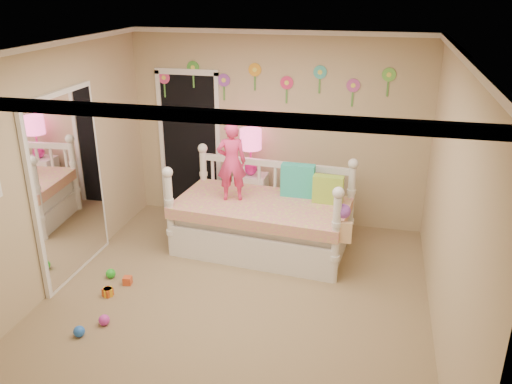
% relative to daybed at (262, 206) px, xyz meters
% --- Properties ---
extents(floor, '(4.00, 4.50, 0.01)m').
position_rel_daybed_xyz_m(floor, '(-0.02, -1.30, -0.58)').
color(floor, '#7F684C').
rests_on(floor, ground).
extents(ceiling, '(4.00, 4.50, 0.01)m').
position_rel_daybed_xyz_m(ceiling, '(-0.02, -1.30, 2.02)').
color(ceiling, white).
rests_on(ceiling, floor).
extents(back_wall, '(4.00, 0.01, 2.60)m').
position_rel_daybed_xyz_m(back_wall, '(-0.02, 0.95, 0.72)').
color(back_wall, tan).
rests_on(back_wall, floor).
extents(left_wall, '(0.01, 4.50, 2.60)m').
position_rel_daybed_xyz_m(left_wall, '(-2.02, -1.30, 0.72)').
color(left_wall, tan).
rests_on(left_wall, floor).
extents(right_wall, '(0.01, 4.50, 2.60)m').
position_rel_daybed_xyz_m(right_wall, '(1.98, -1.30, 0.72)').
color(right_wall, tan).
rests_on(right_wall, floor).
extents(crown_molding, '(4.00, 4.50, 0.06)m').
position_rel_daybed_xyz_m(crown_molding, '(-0.02, -1.30, 1.99)').
color(crown_molding, white).
rests_on(crown_molding, ceiling).
extents(daybed, '(2.23, 1.34, 1.16)m').
position_rel_daybed_xyz_m(daybed, '(0.00, 0.00, 0.00)').
color(daybed, white).
rests_on(daybed, floor).
extents(pillow_turquoise, '(0.42, 0.15, 0.41)m').
position_rel_daybed_xyz_m(pillow_turquoise, '(0.39, 0.29, 0.27)').
color(pillow_turquoise, '#23B0B0').
rests_on(pillow_turquoise, daybed).
extents(pillow_lime, '(0.37, 0.15, 0.35)m').
position_rel_daybed_xyz_m(pillow_lime, '(0.78, 0.15, 0.24)').
color(pillow_lime, '#9DD13F').
rests_on(pillow_lime, daybed).
extents(child, '(0.41, 0.32, 0.97)m').
position_rel_daybed_xyz_m(child, '(-0.38, -0.01, 0.55)').
color(child, '#F5377A').
rests_on(child, daybed).
extents(nightstand, '(0.44, 0.34, 0.72)m').
position_rel_daybed_xyz_m(nightstand, '(-0.32, 0.72, -0.22)').
color(nightstand, white).
rests_on(nightstand, floor).
extents(table_lamp, '(0.29, 0.29, 0.64)m').
position_rel_daybed_xyz_m(table_lamp, '(-0.32, 0.72, 0.56)').
color(table_lamp, '#F1209D').
rests_on(table_lamp, nightstand).
extents(closet_doorway, '(0.90, 0.04, 2.07)m').
position_rel_daybed_xyz_m(closet_doorway, '(-1.27, 0.94, 0.46)').
color(closet_doorway, black).
rests_on(closet_doorway, back_wall).
extents(flower_decals, '(3.40, 0.02, 0.50)m').
position_rel_daybed_xyz_m(flower_decals, '(-0.11, 0.94, 1.36)').
color(flower_decals, '#B2668C').
rests_on(flower_decals, back_wall).
extents(mirror_closet, '(0.07, 1.30, 2.10)m').
position_rel_daybed_xyz_m(mirror_closet, '(-1.98, -1.00, 0.47)').
color(mirror_closet, white).
rests_on(mirror_closet, left_wall).
extents(hanging_bag, '(0.20, 0.16, 0.36)m').
position_rel_daybed_xyz_m(hanging_bag, '(1.02, -0.57, 0.13)').
color(hanging_bag, beige).
rests_on(hanging_bag, daybed).
extents(toy_scatter, '(1.09, 1.45, 0.11)m').
position_rel_daybed_xyz_m(toy_scatter, '(-1.43, -1.52, -0.52)').
color(toy_scatter, '#996666').
rests_on(toy_scatter, floor).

